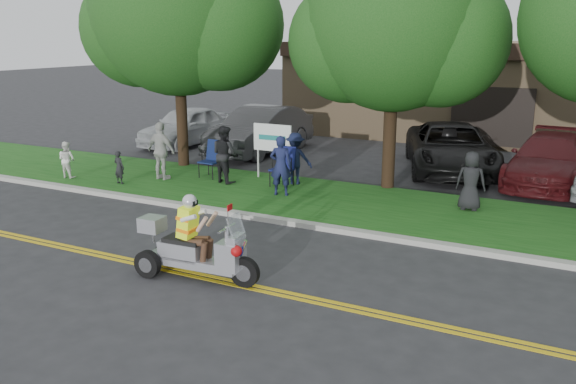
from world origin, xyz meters
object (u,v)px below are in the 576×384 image
at_px(trike_scooter, 193,249).
at_px(spectator_adult_mid, 225,154).
at_px(parked_car_right, 550,160).
at_px(parked_car_far_left, 186,126).
at_px(parked_car_left, 260,130).
at_px(parked_car_mid, 450,148).
at_px(lawn_chair_b, 284,164).
at_px(spectator_adult_right, 161,151).
at_px(spectator_adult_left, 281,166).
at_px(lawn_chair_a, 213,156).

distance_m(trike_scooter, spectator_adult_mid, 7.01).
bearing_deg(parked_car_right, parked_car_far_left, -177.56).
relative_size(parked_car_left, parked_car_mid, 0.94).
xyz_separation_m(lawn_chair_b, parked_car_left, (-3.28, 4.37, 0.13)).
height_order(trike_scooter, parked_car_right, trike_scooter).
bearing_deg(spectator_adult_mid, parked_car_mid, -120.25).
relative_size(spectator_adult_mid, parked_car_far_left, 0.37).
height_order(parked_car_far_left, parked_car_right, parked_car_far_left).
distance_m(trike_scooter, spectator_adult_right, 7.67).
bearing_deg(lawn_chair_b, parked_car_far_left, 148.27).
relative_size(spectator_adult_mid, spectator_adult_right, 0.97).
height_order(lawn_chair_b, parked_car_mid, parked_car_mid).
bearing_deg(parked_car_mid, spectator_adult_left, -140.66).
distance_m(spectator_adult_mid, spectator_adult_right, 1.96).
xyz_separation_m(spectator_adult_left, spectator_adult_mid, (-2.14, 0.54, 0.03)).
bearing_deg(lawn_chair_a, parked_car_left, 104.05).
relative_size(lawn_chair_b, spectator_adult_right, 0.65).
height_order(lawn_chair_b, parked_car_far_left, parked_car_far_left).
height_order(lawn_chair_a, parked_car_mid, parked_car_mid).
relative_size(parked_car_far_left, parked_car_mid, 0.81).
bearing_deg(spectator_adult_left, parked_car_left, -71.09).
height_order(trike_scooter, lawn_chair_a, trike_scooter).
distance_m(spectator_adult_right, parked_car_right, 11.50).
xyz_separation_m(lawn_chair_a, parked_car_far_left, (-4.34, 4.54, 0.04)).
distance_m(lawn_chair_b, parked_car_mid, 5.80).
bearing_deg(lawn_chair_a, trike_scooter, -55.37).
distance_m(parked_car_left, parked_car_right, 10.00).
bearing_deg(parked_car_mid, parked_car_right, -26.22).
xyz_separation_m(trike_scooter, lawn_chair_b, (-1.61, 6.62, 0.18)).
xyz_separation_m(lawn_chair_b, spectator_adult_right, (-3.59, -1.00, 0.23)).
distance_m(lawn_chair_b, parked_car_right, 7.87).
bearing_deg(parked_car_right, spectator_adult_left, -136.65).
bearing_deg(trike_scooter, parked_car_right, 61.13).
xyz_separation_m(spectator_adult_mid, parked_car_left, (-1.57, 4.83, -0.08)).
bearing_deg(parked_car_far_left, spectator_adult_mid, -42.64).
xyz_separation_m(trike_scooter, spectator_adult_right, (-5.20, 5.62, 0.42)).
bearing_deg(trike_scooter, parked_car_mid, 75.81).
height_order(spectator_adult_right, parked_car_mid, spectator_adult_right).
distance_m(spectator_adult_left, parked_car_mid, 6.37).
distance_m(parked_car_far_left, parked_car_left, 3.50).
height_order(parked_car_mid, parked_car_right, parked_car_mid).
bearing_deg(parked_car_mid, trike_scooter, -120.39).
relative_size(parked_car_left, parked_car_right, 1.04).
height_order(parked_car_left, parked_car_mid, parked_car_left).
xyz_separation_m(lawn_chair_a, parked_car_mid, (6.16, 4.46, 0.04)).
distance_m(lawn_chair_b, spectator_adult_right, 3.73).
xyz_separation_m(parked_car_left, parked_car_right, (10.00, -0.26, -0.13)).
xyz_separation_m(trike_scooter, spectator_adult_mid, (-3.32, 6.16, 0.39)).
height_order(parked_car_far_left, parked_car_left, parked_car_left).
relative_size(trike_scooter, parked_car_mid, 0.43).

